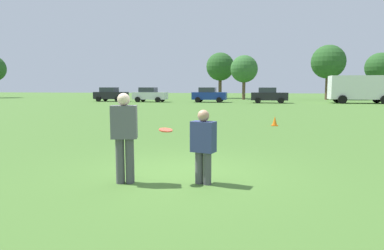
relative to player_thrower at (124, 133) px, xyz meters
The scene contains 14 objects.
ground_plane 1.67m from the player_thrower, 42.06° to the left, with size 183.38×183.38×0.00m, color #47702D.
player_thrower is the anchor object (origin of this frame).
player_defender 1.58m from the player_thrower, ahead, with size 0.52×0.39×1.48m.
frisbee 0.83m from the player_thrower, ahead, with size 0.27×0.27×0.08m.
traffic_cone 11.32m from the player_thrower, 71.38° to the left, with size 0.32×0.32×0.48m.
parked_car_near_left 38.25m from the player_thrower, 114.22° to the left, with size 4.24×2.29×1.82m.
parked_car_mid_left 35.84m from the player_thrower, 106.59° to the left, with size 4.24×2.29×1.82m.
parked_car_center 35.03m from the player_thrower, 94.54° to the left, with size 4.24×2.29×1.82m.
parked_car_mid_right 34.58m from the player_thrower, 82.68° to the left, with size 4.24×2.29×1.82m.
box_truck 38.52m from the player_thrower, 66.44° to the left, with size 8.55×3.14×3.18m.
tree_west_maple 49.93m from the player_thrower, 93.26° to the left, with size 4.62×4.62×7.51m.
tree_center_elm 44.50m from the player_thrower, 88.44° to the left, with size 4.02×4.02×6.53m.
tree_east_birch 48.53m from the player_thrower, 73.91° to the left, with size 4.93×4.93×8.02m.
tree_east_oak 52.14m from the player_thrower, 66.30° to the left, with size 4.23×4.23×6.88m.
Camera 1 is at (1.50, -7.12, 1.94)m, focal length 31.30 mm.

